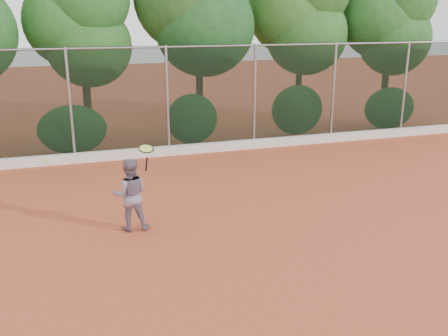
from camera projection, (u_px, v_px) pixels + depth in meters
name	position (u px, v px, depth m)	size (l,w,h in m)	color
ground	(239.00, 240.00, 10.16)	(80.00, 80.00, 0.00)	#B5492A
concrete_curb	(170.00, 151.00, 16.33)	(24.00, 0.20, 0.30)	silver
tennis_player	(130.00, 195.00, 10.48)	(0.76, 0.59, 1.56)	slate
chainlink_fence	(167.00, 98.00, 16.00)	(24.09, 0.09, 3.50)	black
foliage_backdrop	(137.00, 15.00, 16.90)	(23.70, 3.63, 7.55)	#3D2817
tennis_racket	(146.00, 150.00, 10.23)	(0.38, 0.37, 0.58)	black
tennis_ball_in_flight	(46.00, 160.00, 9.54)	(0.07, 0.07, 0.07)	yellow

